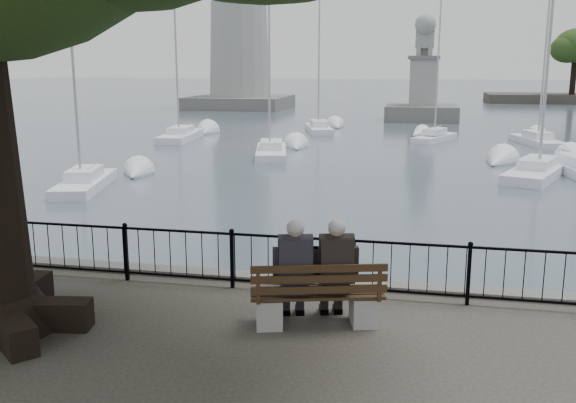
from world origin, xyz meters
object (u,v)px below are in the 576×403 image
(person_left, at_px, (295,275))
(person_right, at_px, (335,275))
(bench, at_px, (317,303))
(lion_monument, at_px, (423,94))

(person_left, bearing_deg, person_right, 15.27)
(bench, bearing_deg, person_right, 38.01)
(bench, distance_m, person_right, 0.50)
(person_right, height_order, lion_monument, lion_monument)
(lion_monument, bearing_deg, person_left, -91.90)
(person_right, bearing_deg, person_left, -164.73)
(bench, distance_m, lion_monument, 48.81)
(bench, xyz_separation_m, lion_monument, (1.27, 48.79, 0.92))
(bench, height_order, person_right, person_right)
(bench, distance_m, person_left, 0.53)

